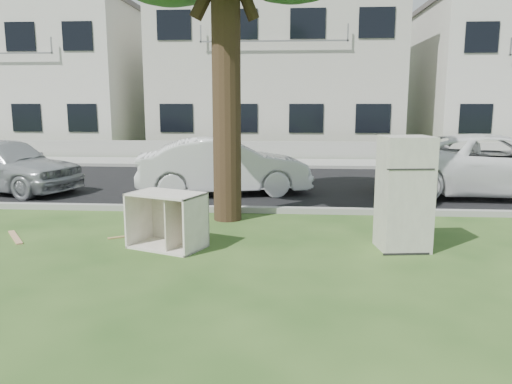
# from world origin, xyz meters

# --- Properties ---
(ground) EXTENTS (120.00, 120.00, 0.00)m
(ground) POSITION_xyz_m (0.00, 0.00, 0.00)
(ground) COLOR #264719
(road) EXTENTS (120.00, 7.00, 0.01)m
(road) POSITION_xyz_m (0.00, 6.00, 0.01)
(road) COLOR black
(road) RESTS_ON ground
(kerb_near) EXTENTS (120.00, 0.18, 0.12)m
(kerb_near) POSITION_xyz_m (0.00, 2.45, 0.00)
(kerb_near) COLOR gray
(kerb_near) RESTS_ON ground
(kerb_far) EXTENTS (120.00, 0.18, 0.12)m
(kerb_far) POSITION_xyz_m (0.00, 9.55, 0.00)
(kerb_far) COLOR gray
(kerb_far) RESTS_ON ground
(sidewalk) EXTENTS (120.00, 2.80, 0.01)m
(sidewalk) POSITION_xyz_m (0.00, 11.00, 0.01)
(sidewalk) COLOR gray
(sidewalk) RESTS_ON ground
(low_wall) EXTENTS (120.00, 0.15, 0.70)m
(low_wall) POSITION_xyz_m (0.00, 12.60, 0.35)
(low_wall) COLOR gray
(low_wall) RESTS_ON ground
(townhouse_left) EXTENTS (10.20, 8.16, 7.04)m
(townhouse_left) POSITION_xyz_m (-12.00, 17.50, 3.52)
(townhouse_left) COLOR beige
(townhouse_left) RESTS_ON ground
(townhouse_center) EXTENTS (11.22, 8.16, 7.44)m
(townhouse_center) POSITION_xyz_m (0.00, 17.50, 3.72)
(townhouse_center) COLOR #B7B3A7
(townhouse_center) RESTS_ON ground
(fridge) EXTENTS (0.81, 0.76, 1.75)m
(fridge) POSITION_xyz_m (2.57, 0.02, 0.88)
(fridge) COLOR beige
(fridge) RESTS_ON ground
(cabinet) EXTENTS (1.30, 1.06, 0.87)m
(cabinet) POSITION_xyz_m (-1.09, -0.17, 0.44)
(cabinet) COLOR silver
(cabinet) RESTS_ON ground
(plank_a) EXTENTS (0.88, 0.61, 0.02)m
(plank_a) POSITION_xyz_m (-1.79, 0.49, 0.01)
(plank_a) COLOR olive
(plank_a) RESTS_ON ground
(plank_b) EXTENTS (0.67, 0.83, 0.02)m
(plank_b) POSITION_xyz_m (-3.80, 0.17, 0.01)
(plank_b) COLOR tan
(plank_b) RESTS_ON ground
(plank_c) EXTENTS (0.16, 0.82, 0.02)m
(plank_c) POSITION_xyz_m (-1.88, 1.13, 0.01)
(plank_c) COLOR #AA7D5E
(plank_c) RESTS_ON ground
(car_center) EXTENTS (4.44, 2.39, 1.39)m
(car_center) POSITION_xyz_m (-0.85, 4.50, 0.69)
(car_center) COLOR silver
(car_center) RESTS_ON ground
(car_right) EXTENTS (5.54, 2.78, 1.50)m
(car_right) POSITION_xyz_m (5.76, 4.75, 0.75)
(car_right) COLOR white
(car_right) RESTS_ON ground
(car_left) EXTENTS (4.45, 2.79, 1.41)m
(car_left) POSITION_xyz_m (-6.47, 4.40, 0.71)
(car_left) COLOR #9CA0A3
(car_left) RESTS_ON ground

